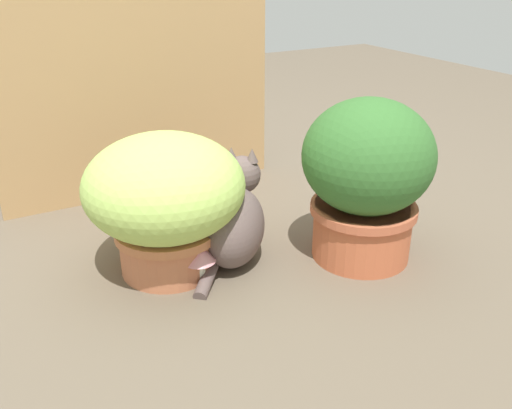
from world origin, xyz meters
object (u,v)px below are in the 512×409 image
grass_planter (165,197)px  mushroom_ornament_pink (199,256)px  cat (235,221)px  leafy_planter (366,176)px

grass_planter → mushroom_ornament_pink: (0.04, -0.11, -0.13)m
cat → mushroom_ornament_pink: size_ratio=2.80×
cat → leafy_planter: bearing=-25.7°
leafy_planter → cat: 0.39m
grass_planter → leafy_planter: leafy_planter is taller
grass_planter → cat: (0.18, -0.04, -0.10)m
mushroom_ornament_pink → grass_planter: bearing=110.2°
leafy_planter → mushroom_ornament_pink: leafy_planter is taller
leafy_planter → grass_planter: bearing=158.8°
grass_planter → cat: grass_planter is taller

